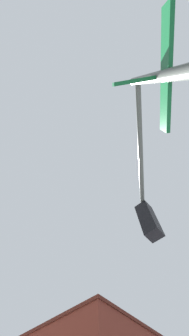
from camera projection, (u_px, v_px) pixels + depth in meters
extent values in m
cylinder|color=#474C47|center=(141.00, 154.00, 3.26)|extent=(2.16, 1.49, 0.09)
cube|color=black|center=(148.00, 220.00, 3.39)|extent=(0.28, 0.28, 0.80)
sphere|color=red|center=(145.00, 217.00, 3.68)|extent=(0.18, 0.18, 0.18)
sphere|color=orange|center=(148.00, 226.00, 3.45)|extent=(0.18, 0.18, 0.18)
sphere|color=green|center=(152.00, 235.00, 3.23)|extent=(0.18, 0.18, 0.18)
cube|color=#0F5128|center=(166.00, 76.00, 1.65)|extent=(0.94, 0.65, 0.20)
cube|color=#0F5128|center=(158.00, 77.00, 1.85)|extent=(0.59, 0.85, 0.20)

